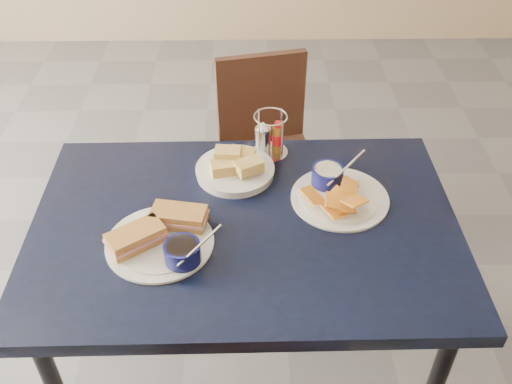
{
  "coord_description": "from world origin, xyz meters",
  "views": [
    {
      "loc": [
        0.24,
        -1.31,
        1.78
      ],
      "look_at": [
        0.26,
        -0.17,
        0.82
      ],
      "focal_mm": 40.0,
      "sensor_mm": 36.0,
      "label": 1
    }
  ],
  "objects_px": {
    "sandwich_plate": "(163,237)",
    "plantain_plate": "(336,190)",
    "chair_far": "(269,137)",
    "bread_basket": "(235,168)",
    "dining_table": "(245,241)",
    "condiment_caddy": "(269,138)"
  },
  "relations": [
    {
      "from": "dining_table",
      "to": "chair_far",
      "type": "bearing_deg",
      "value": 83.37
    },
    {
      "from": "bread_basket",
      "to": "condiment_caddy",
      "type": "height_order",
      "value": "condiment_caddy"
    },
    {
      "from": "plantain_plate",
      "to": "bread_basket",
      "type": "distance_m",
      "value": 0.3
    },
    {
      "from": "plantain_plate",
      "to": "chair_far",
      "type": "bearing_deg",
      "value": 101.86
    },
    {
      "from": "dining_table",
      "to": "sandwich_plate",
      "type": "bearing_deg",
      "value": -159.24
    },
    {
      "from": "dining_table",
      "to": "sandwich_plate",
      "type": "relative_size",
      "value": 3.76
    },
    {
      "from": "dining_table",
      "to": "condiment_caddy",
      "type": "bearing_deg",
      "value": 76.94
    },
    {
      "from": "plantain_plate",
      "to": "condiment_caddy",
      "type": "bearing_deg",
      "value": 131.23
    },
    {
      "from": "dining_table",
      "to": "condiment_caddy",
      "type": "height_order",
      "value": "condiment_caddy"
    },
    {
      "from": "plantain_plate",
      "to": "condiment_caddy",
      "type": "xyz_separation_m",
      "value": [
        -0.18,
        0.21,
        0.04
      ]
    },
    {
      "from": "chair_far",
      "to": "dining_table",
      "type": "bearing_deg",
      "value": -96.63
    },
    {
      "from": "sandwich_plate",
      "to": "dining_table",
      "type": "bearing_deg",
      "value": 20.76
    },
    {
      "from": "sandwich_plate",
      "to": "condiment_caddy",
      "type": "relative_size",
      "value": 2.22
    },
    {
      "from": "sandwich_plate",
      "to": "plantain_plate",
      "type": "bearing_deg",
      "value": 21.83
    },
    {
      "from": "sandwich_plate",
      "to": "chair_far",
      "type": "bearing_deg",
      "value": 71.76
    },
    {
      "from": "bread_basket",
      "to": "chair_far",
      "type": "bearing_deg",
      "value": 78.83
    },
    {
      "from": "plantain_plate",
      "to": "sandwich_plate",
      "type": "bearing_deg",
      "value": -158.17
    },
    {
      "from": "dining_table",
      "to": "plantain_plate",
      "type": "bearing_deg",
      "value": 22.7
    },
    {
      "from": "chair_far",
      "to": "bread_basket",
      "type": "distance_m",
      "value": 0.73
    },
    {
      "from": "dining_table",
      "to": "plantain_plate",
      "type": "height_order",
      "value": "plantain_plate"
    },
    {
      "from": "chair_far",
      "to": "bread_basket",
      "type": "height_order",
      "value": "bread_basket"
    },
    {
      "from": "condiment_caddy",
      "to": "dining_table",
      "type": "bearing_deg",
      "value": -103.06
    }
  ]
}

